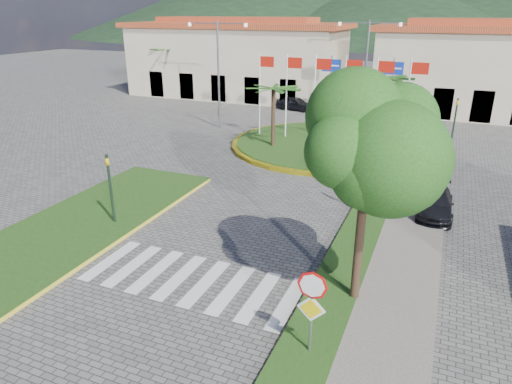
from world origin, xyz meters
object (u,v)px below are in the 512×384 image
at_px(white_van, 231,93).
at_px(car_dark_a, 295,103).
at_px(car_dark_b, 408,113).
at_px(car_side_right, 435,203).
at_px(stop_sign, 312,300).
at_px(roundabout_island, 324,144).
at_px(deciduous_tree, 368,145).

distance_m(white_van, car_dark_a, 8.79).
bearing_deg(car_dark_b, white_van, 56.44).
xyz_separation_m(white_van, car_dark_a, (8.18, -3.22, 0.04)).
relative_size(white_van, car_side_right, 1.10).
distance_m(stop_sign, car_dark_b, 31.06).
xyz_separation_m(car_dark_b, car_side_right, (3.13, -19.92, -0.01)).
relative_size(roundabout_island, car_side_right, 3.34).
bearing_deg(stop_sign, white_van, 118.76).
distance_m(stop_sign, car_side_right, 11.48).
xyz_separation_m(roundabout_island, stop_sign, (4.90, -20.04, 1.62)).
distance_m(roundabout_island, car_side_right, 11.66).
bearing_deg(car_dark_a, deciduous_tree, -147.71).
relative_size(roundabout_island, car_dark_a, 3.50).
height_order(white_van, car_side_right, white_van).
height_order(roundabout_island, stop_sign, roundabout_island).
height_order(stop_sign, car_dark_a, stop_sign).
height_order(roundabout_island, car_side_right, roundabout_island).
xyz_separation_m(roundabout_island, car_side_right, (7.50, -8.92, 0.38)).
bearing_deg(car_side_right, car_dark_b, 97.17).
distance_m(roundabout_island, deciduous_tree, 18.55).
relative_size(white_van, car_dark_b, 1.21).
relative_size(car_dark_b, car_side_right, 0.90).
xyz_separation_m(stop_sign, white_van, (-18.81, 34.27, -1.21)).
xyz_separation_m(deciduous_tree, car_dark_b, (-1.13, 27.99, -4.61)).
bearing_deg(white_van, car_dark_b, -89.12).
height_order(car_dark_a, car_dark_b, car_dark_a).
bearing_deg(car_dark_b, stop_sign, 157.49).
distance_m(stop_sign, white_van, 39.11).
bearing_deg(stop_sign, car_dark_a, 108.89).
bearing_deg(deciduous_tree, car_side_right, 76.09).
height_order(stop_sign, car_dark_b, stop_sign).
distance_m(roundabout_island, white_van, 19.91).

